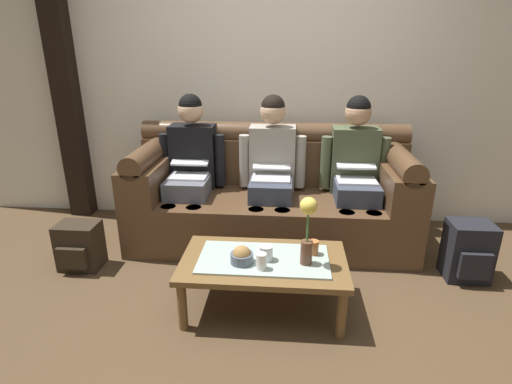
# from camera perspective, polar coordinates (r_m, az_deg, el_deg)

# --- Properties ---
(ground_plane) EXTENTS (14.00, 14.00, 0.00)m
(ground_plane) POSITION_cam_1_polar(r_m,az_deg,el_deg) (2.60, 0.82, -17.84)
(ground_plane) COLOR #4C3823
(back_wall_patterned) EXTENTS (6.00, 0.12, 2.90)m
(back_wall_patterned) POSITION_cam_1_polar(r_m,az_deg,el_deg) (3.75, 2.81, 17.87)
(back_wall_patterned) COLOR silver
(back_wall_patterned) RESTS_ON ground_plane
(timber_pillar) EXTENTS (0.20, 0.20, 2.90)m
(timber_pillar) POSITION_cam_1_polar(r_m,az_deg,el_deg) (4.16, -25.72, 16.24)
(timber_pillar) COLOR black
(timber_pillar) RESTS_ON ground_plane
(couch) EXTENTS (2.31, 0.88, 0.96)m
(couch) POSITION_cam_1_polar(r_m,az_deg,el_deg) (3.44, 2.19, -0.78)
(couch) COLOR #513823
(couch) RESTS_ON ground_plane
(person_left) EXTENTS (0.56, 0.67, 1.22)m
(person_left) POSITION_cam_1_polar(r_m,az_deg,el_deg) (3.44, -9.22, 4.04)
(person_left) COLOR #595B66
(person_left) RESTS_ON ground_plane
(person_middle) EXTENTS (0.56, 0.67, 1.22)m
(person_middle) POSITION_cam_1_polar(r_m,az_deg,el_deg) (3.34, 2.25, 3.82)
(person_middle) COLOR #383D4C
(person_middle) RESTS_ON ground_plane
(person_right) EXTENTS (0.56, 0.67, 1.22)m
(person_right) POSITION_cam_1_polar(r_m,az_deg,el_deg) (3.39, 13.89, 3.45)
(person_right) COLOR #383D4C
(person_right) RESTS_ON ground_plane
(coffee_table) EXTENTS (1.02, 0.58, 0.36)m
(coffee_table) POSITION_cam_1_polar(r_m,az_deg,el_deg) (2.54, 1.08, -10.30)
(coffee_table) COLOR brown
(coffee_table) RESTS_ON ground_plane
(flower_vase) EXTENTS (0.10, 0.10, 0.42)m
(flower_vase) POSITION_cam_1_polar(r_m,az_deg,el_deg) (2.37, 7.31, -4.81)
(flower_vase) COLOR brown
(flower_vase) RESTS_ON coffee_table
(snack_bowl) EXTENTS (0.14, 0.14, 0.11)m
(snack_bowl) POSITION_cam_1_polar(r_m,az_deg,el_deg) (2.45, -2.02, -9.06)
(snack_bowl) COLOR #4C5666
(snack_bowl) RESTS_ON coffee_table
(cup_near_left) EXTENTS (0.08, 0.08, 0.09)m
(cup_near_left) POSITION_cam_1_polar(r_m,az_deg,el_deg) (2.48, 1.46, -8.61)
(cup_near_left) COLOR silver
(cup_near_left) RESTS_ON coffee_table
(cup_near_right) EXTENTS (0.06, 0.06, 0.09)m
(cup_near_right) POSITION_cam_1_polar(r_m,az_deg,el_deg) (2.57, 8.13, -7.76)
(cup_near_right) COLOR #B26633
(cup_near_right) RESTS_ON coffee_table
(cup_far_center) EXTENTS (0.06, 0.06, 0.10)m
(cup_far_center) POSITION_cam_1_polar(r_m,az_deg,el_deg) (2.38, 0.76, -9.77)
(cup_far_center) COLOR white
(cup_far_center) RESTS_ON coffee_table
(backpack_right) EXTENTS (0.30, 0.29, 0.43)m
(backpack_right) POSITION_cam_1_polar(r_m,az_deg,el_deg) (3.27, 27.79, -7.45)
(backpack_right) COLOR black
(backpack_right) RESTS_ON ground_plane
(backpack_left) EXTENTS (0.30, 0.26, 0.36)m
(backpack_left) POSITION_cam_1_polar(r_m,az_deg,el_deg) (3.32, -23.69, -7.06)
(backpack_left) COLOR #2D2319
(backpack_left) RESTS_ON ground_plane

